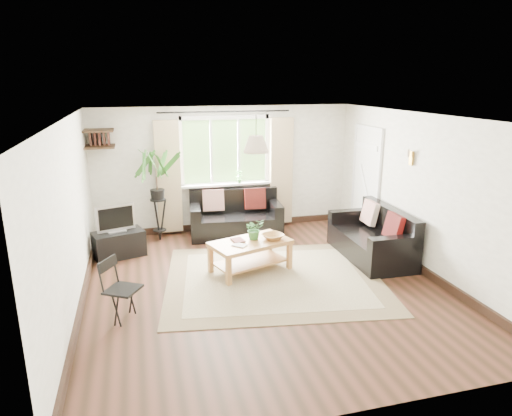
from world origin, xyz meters
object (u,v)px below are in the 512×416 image
object	(u,v)px
tv_stand	(119,244)
palm_stand	(158,196)
coffee_table	(250,256)
folding_chair	(123,291)
sofa_back	(236,215)
sofa_right	(371,235)

from	to	relation	value
tv_stand	palm_stand	world-z (taller)	palm_stand
tv_stand	palm_stand	bearing A→B (deg)	25.52
coffee_table	palm_stand	xyz separation A→B (m)	(-1.27, 1.83, 0.60)
coffee_table	folding_chair	world-z (taller)	folding_chair
sofa_back	sofa_right	world-z (taller)	sofa_back
tv_stand	palm_stand	distance (m)	1.15
sofa_back	coffee_table	distance (m)	1.74
coffee_table	tv_stand	distance (m)	2.30
sofa_back	tv_stand	world-z (taller)	sofa_back
coffee_table	tv_stand	size ratio (longest dim) A/B	1.48
sofa_right	coffee_table	bearing A→B (deg)	-87.81
sofa_back	tv_stand	xyz separation A→B (m)	(-2.13, -0.56, -0.18)
folding_chair	sofa_back	bearing A→B (deg)	-4.43
sofa_right	tv_stand	size ratio (longest dim) A/B	2.09
sofa_back	coffee_table	xyz separation A→B (m)	(-0.15, -1.73, -0.16)
folding_chair	palm_stand	bearing A→B (deg)	19.79
coffee_table	sofa_back	bearing A→B (deg)	85.12
sofa_right	tv_stand	xyz separation A→B (m)	(-4.05, 1.13, -0.18)
sofa_right	palm_stand	distance (m)	3.82
sofa_right	palm_stand	world-z (taller)	palm_stand
coffee_table	palm_stand	distance (m)	2.30
sofa_right	tv_stand	distance (m)	4.21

